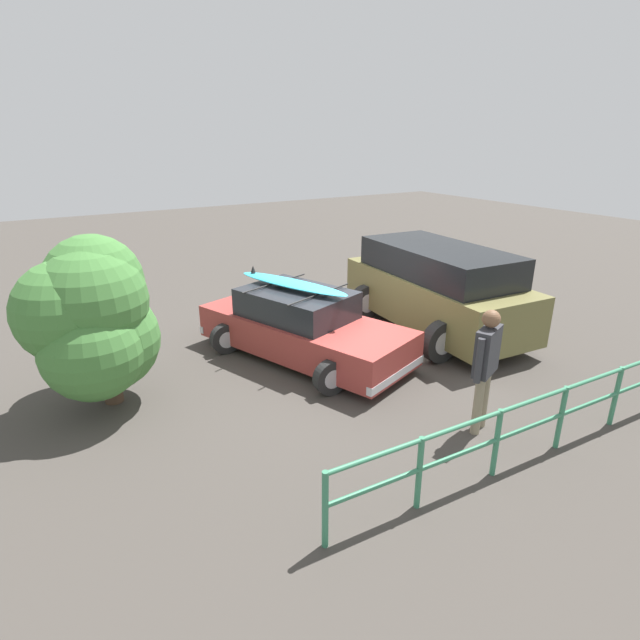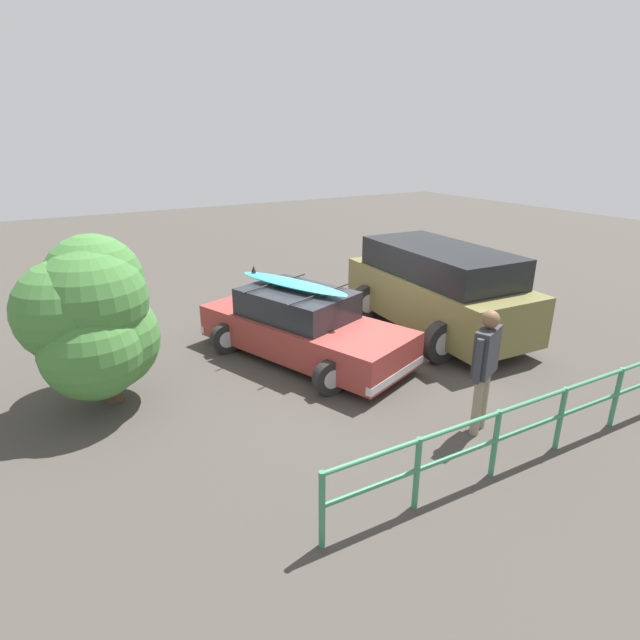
{
  "view_description": "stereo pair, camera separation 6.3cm",
  "coord_description": "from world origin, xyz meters",
  "px_view_note": "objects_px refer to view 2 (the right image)",
  "views": [
    {
      "loc": [
        4.96,
        7.54,
        4.05
      ],
      "look_at": [
        0.64,
        0.42,
        0.95
      ],
      "focal_mm": 28.0,
      "sensor_mm": 36.0,
      "label": 1
    },
    {
      "loc": [
        4.9,
        7.58,
        4.05
      ],
      "look_at": [
        0.64,
        0.42,
        0.95
      ],
      "focal_mm": 28.0,
      "sensor_mm": 36.0,
      "label": 2
    }
  ],
  "objects_px": {
    "person_bystander": "(485,361)",
    "bush_near_left": "(92,320)",
    "sedan_car": "(302,326)",
    "suv_car": "(437,288)"
  },
  "relations": [
    {
      "from": "sedan_car",
      "to": "bush_near_left",
      "type": "height_order",
      "value": "bush_near_left"
    },
    {
      "from": "person_bystander",
      "to": "bush_near_left",
      "type": "xyz_separation_m",
      "value": [
        4.54,
        -3.62,
        0.31
      ]
    },
    {
      "from": "suv_car",
      "to": "bush_near_left",
      "type": "distance_m",
      "value": 6.76
    },
    {
      "from": "person_bystander",
      "to": "sedan_car",
      "type": "bearing_deg",
      "value": -75.36
    },
    {
      "from": "sedan_car",
      "to": "bush_near_left",
      "type": "bearing_deg",
      "value": -0.67
    },
    {
      "from": "bush_near_left",
      "to": "sedan_car",
      "type": "bearing_deg",
      "value": 179.33
    },
    {
      "from": "sedan_car",
      "to": "person_bystander",
      "type": "distance_m",
      "value": 3.73
    },
    {
      "from": "bush_near_left",
      "to": "suv_car",
      "type": "bearing_deg",
      "value": 177.24
    },
    {
      "from": "person_bystander",
      "to": "bush_near_left",
      "type": "relative_size",
      "value": 0.69
    },
    {
      "from": "suv_car",
      "to": "person_bystander",
      "type": "xyz_separation_m",
      "value": [
        2.2,
        3.3,
        0.14
      ]
    }
  ]
}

